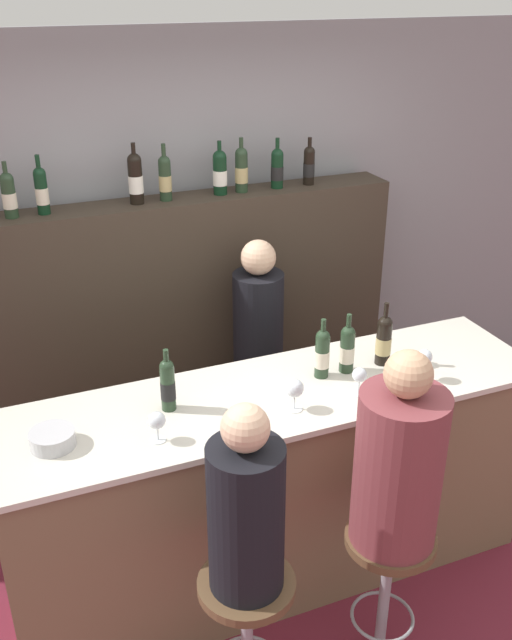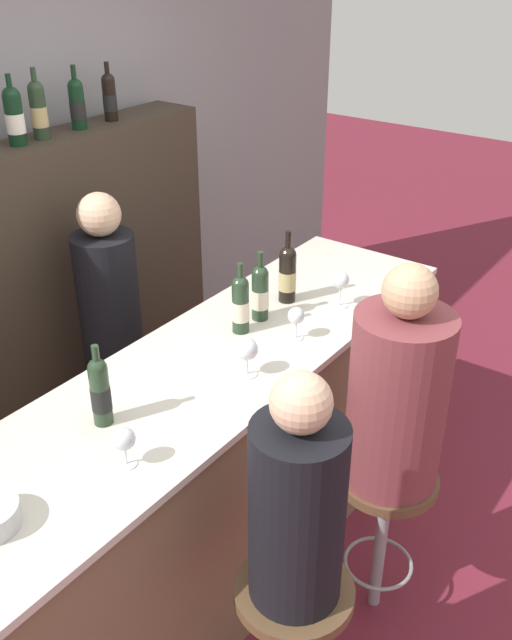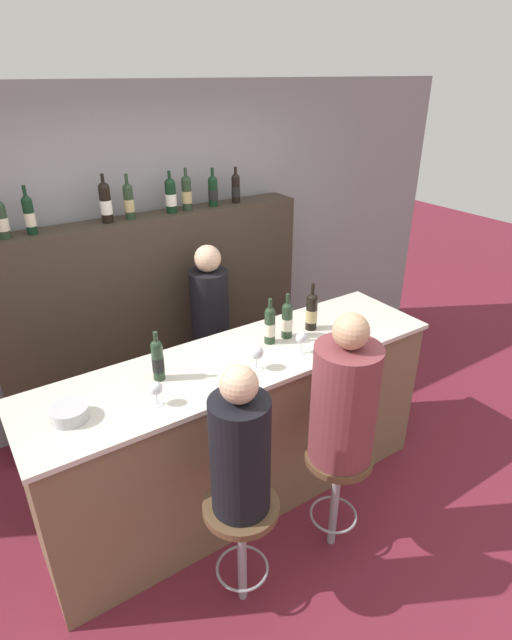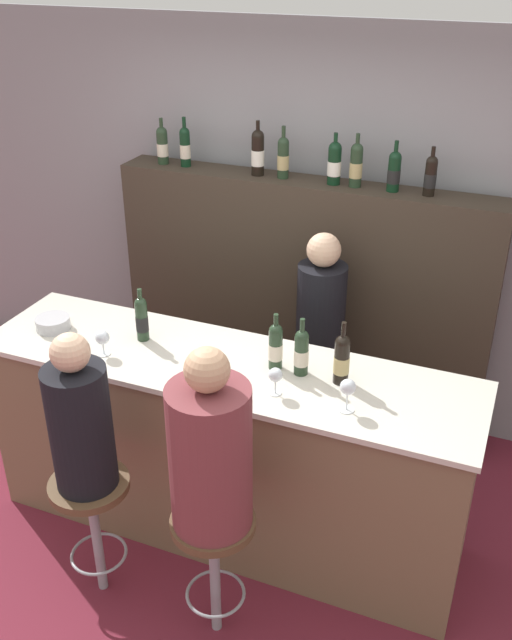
{
  "view_description": "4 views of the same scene",
  "coord_description": "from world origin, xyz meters",
  "px_view_note": "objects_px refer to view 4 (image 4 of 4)",
  "views": [
    {
      "loc": [
        -1.16,
        -2.25,
        2.84
      ],
      "look_at": [
        -0.11,
        0.31,
        1.49
      ],
      "focal_mm": 40.0,
      "sensor_mm": 36.0,
      "label": 1
    },
    {
      "loc": [
        -1.75,
        -1.16,
        2.55
      ],
      "look_at": [
        0.15,
        0.23,
        1.24
      ],
      "focal_mm": 40.0,
      "sensor_mm": 36.0,
      "label": 2
    },
    {
      "loc": [
        -1.36,
        -1.89,
        2.65
      ],
      "look_at": [
        0.09,
        0.29,
        1.34
      ],
      "focal_mm": 28.0,
      "sensor_mm": 36.0,
      "label": 3
    },
    {
      "loc": [
        1.32,
        -2.46,
        3.0
      ],
      "look_at": [
        0.17,
        0.33,
        1.37
      ],
      "focal_mm": 40.0,
      "sensor_mm": 36.0,
      "label": 4
    }
  ],
  "objects_px": {
    "wine_bottle_backbar_3": "(283,157)",
    "wine_bottle_backbar_4": "(334,163)",
    "wine_glass_1": "(212,361)",
    "guest_seated_left": "(80,422)",
    "wine_bottle_backbar_1": "(185,146)",
    "guest_seated_right": "(210,452)",
    "wine_glass_0": "(102,338)",
    "bar_stool_left": "(92,506)",
    "bar_stool_right": "(214,544)",
    "wine_bottle_counter_1": "(276,346)",
    "wine_bottle_counter_2": "(301,352)",
    "wine_bottle_counter_3": "(342,359)",
    "wine_bottle_backbar_2": "(258,152)",
    "wine_glass_3": "(348,388)",
    "wine_bottle_backbar_7": "(431,175)",
    "wine_bottle_backbar_6": "(394,171)",
    "wine_glass_2": "(275,376)",
    "wine_bottle_counter_0": "(142,318)",
    "metal_bowl": "(53,323)",
    "wine_bottle_backbar_0": "(162,145)",
    "wine_bottle_backbar_5": "(356,165)",
    "bartender": "(319,357)"
  },
  "relations": [
    {
      "from": "wine_bottle_backbar_7",
      "to": "metal_bowl",
      "type": "height_order",
      "value": "wine_bottle_backbar_7"
    },
    {
      "from": "wine_bottle_backbar_1",
      "to": "wine_bottle_backbar_2",
      "type": "bearing_deg",
      "value": 0.0
    },
    {
      "from": "wine_bottle_counter_2",
      "to": "wine_bottle_backbar_6",
      "type": "relative_size",
      "value": 1.03
    },
    {
      "from": "wine_bottle_counter_2",
      "to": "bar_stool_right",
      "type": "distance_m",
      "value": 0.99
    },
    {
      "from": "wine_bottle_backbar_4",
      "to": "wine_bottle_backbar_0",
      "type": "bearing_deg",
      "value": -180.0
    },
    {
      "from": "wine_bottle_backbar_4",
      "to": "metal_bowl",
      "type": "xyz_separation_m",
      "value": [
        -1.19,
        -1.26,
        -0.69
      ]
    },
    {
      "from": "wine_glass_0",
      "to": "metal_bowl",
      "type": "bearing_deg",
      "value": 162.65
    },
    {
      "from": "wine_bottle_counter_2",
      "to": "wine_bottle_counter_3",
      "type": "xyz_separation_m",
      "value": [
        0.2,
        0.0,
        0.01
      ]
    },
    {
      "from": "wine_bottle_backbar_4",
      "to": "wine_glass_1",
      "type": "height_order",
      "value": "wine_bottle_backbar_4"
    },
    {
      "from": "wine_bottle_backbar_1",
      "to": "guest_seated_right",
      "type": "bearing_deg",
      "value": -60.8
    },
    {
      "from": "wine_bottle_backbar_3",
      "to": "wine_glass_1",
      "type": "distance_m",
      "value": 1.53
    },
    {
      "from": "wine_bottle_backbar_0",
      "to": "wine_bottle_backbar_7",
      "type": "relative_size",
      "value": 1.04
    },
    {
      "from": "bar_stool_right",
      "to": "wine_bottle_backbar_4",
      "type": "bearing_deg",
      "value": 91.95
    },
    {
      "from": "wine_bottle_counter_3",
      "to": "bar_stool_left",
      "type": "xyz_separation_m",
      "value": [
        -1.01,
        -0.72,
        -0.67
      ]
    },
    {
      "from": "wine_bottle_backbar_7",
      "to": "wine_glass_0",
      "type": "relative_size",
      "value": 2.07
    },
    {
      "from": "wine_bottle_backbar_5",
      "to": "wine_bottle_backbar_6",
      "type": "height_order",
      "value": "wine_bottle_backbar_5"
    },
    {
      "from": "bartender",
      "to": "wine_bottle_counter_2",
      "type": "bearing_deg",
      "value": -79.69
    },
    {
      "from": "bar_stool_left",
      "to": "bar_stool_right",
      "type": "xyz_separation_m",
      "value": [
        0.66,
        0.0,
        0.0
      ]
    },
    {
      "from": "wine_bottle_counter_1",
      "to": "wine_glass_0",
      "type": "relative_size",
      "value": 2.23
    },
    {
      "from": "wine_bottle_counter_0",
      "to": "wine_glass_1",
      "type": "distance_m",
      "value": 0.56
    },
    {
      "from": "guest_seated_right",
      "to": "wine_bottle_counter_3",
      "type": "bearing_deg",
      "value": 63.55
    },
    {
      "from": "wine_bottle_backbar_0",
      "to": "wine_glass_1",
      "type": "distance_m",
      "value": 1.81
    },
    {
      "from": "wine_bottle_backbar_4",
      "to": "wine_glass_3",
      "type": "relative_size",
      "value": 1.89
    },
    {
      "from": "wine_bottle_backbar_1",
      "to": "wine_glass_3",
      "type": "distance_m",
      "value": 2.13
    },
    {
      "from": "wine_glass_3",
      "to": "bartender",
      "type": "height_order",
      "value": "bartender"
    },
    {
      "from": "wine_bottle_counter_2",
      "to": "wine_glass_3",
      "type": "bearing_deg",
      "value": -36.04
    },
    {
      "from": "wine_bottle_backbar_7",
      "to": "guest_seated_right",
      "type": "height_order",
      "value": "wine_bottle_backbar_7"
    },
    {
      "from": "wine_bottle_counter_0",
      "to": "wine_bottle_backbar_6",
      "type": "xyz_separation_m",
      "value": [
        1.03,
        1.17,
        0.59
      ]
    },
    {
      "from": "wine_bottle_counter_0",
      "to": "wine_bottle_backbar_7",
      "type": "bearing_deg",
      "value": 43.33
    },
    {
      "from": "wine_bottle_backbar_7",
      "to": "wine_glass_0",
      "type": "xyz_separation_m",
      "value": [
        -1.35,
        -1.39,
        -0.62
      ]
    },
    {
      "from": "wine_bottle_backbar_0",
      "to": "wine_glass_2",
      "type": "distance_m",
      "value": 2.01
    },
    {
      "from": "wine_bottle_backbar_5",
      "to": "wine_glass_0",
      "type": "height_order",
      "value": "wine_bottle_backbar_5"
    },
    {
      "from": "wine_bottle_backbar_2",
      "to": "bar_stool_right",
      "type": "distance_m",
      "value": 2.35
    },
    {
      "from": "wine_bottle_backbar_2",
      "to": "guest_seated_left",
      "type": "distance_m",
      "value": 2.04
    },
    {
      "from": "wine_bottle_backbar_7",
      "to": "wine_bottle_backbar_4",
      "type": "bearing_deg",
      "value": 180.0
    },
    {
      "from": "wine_glass_1",
      "to": "guest_seated_left",
      "type": "xyz_separation_m",
      "value": [
        -0.43,
        -0.5,
        -0.14
      ]
    },
    {
      "from": "wine_glass_2",
      "to": "wine_bottle_counter_1",
      "type": "bearing_deg",
      "value": 110.88
    },
    {
      "from": "wine_bottle_counter_1",
      "to": "wine_glass_0",
      "type": "height_order",
      "value": "wine_bottle_counter_1"
    },
    {
      "from": "wine_glass_0",
      "to": "wine_bottle_backbar_4",
      "type": "bearing_deg",
      "value": 60.49
    },
    {
      "from": "wine_bottle_counter_2",
      "to": "bar_stool_left",
      "type": "xyz_separation_m",
      "value": [
        -0.81,
        -0.72,
        -0.66
      ]
    },
    {
      "from": "wine_bottle_backbar_3",
      "to": "wine_bottle_backbar_4",
      "type": "xyz_separation_m",
      "value": [
        0.32,
        -0.0,
        -0.0
      ]
    },
    {
      "from": "wine_bottle_backbar_2",
      "to": "wine_bottle_backbar_4",
      "type": "distance_m",
      "value": 0.49
    },
    {
      "from": "wine_bottle_counter_0",
      "to": "wine_glass_3",
      "type": "xyz_separation_m",
      "value": [
        1.19,
        -0.21,
        -0.01
      ]
    },
    {
      "from": "wine_bottle_backbar_6",
      "to": "wine_glass_2",
      "type": "distance_m",
      "value": 1.53
    },
    {
      "from": "wine_bottle_counter_0",
      "to": "wine_bottle_backbar_1",
      "type": "distance_m",
      "value": 1.35
    },
    {
      "from": "wine_bottle_backbar_7",
      "to": "wine_glass_3",
      "type": "relative_size",
      "value": 1.73
    },
    {
      "from": "wine_bottle_backbar_2",
      "to": "wine_glass_0",
      "type": "relative_size",
      "value": 2.46
    },
    {
      "from": "wine_bottle_backbar_0",
      "to": "wine_bottle_backbar_5",
      "type": "relative_size",
      "value": 0.94
    },
    {
      "from": "wine_bottle_counter_0",
      "to": "wine_glass_1",
      "type": "relative_size",
      "value": 1.98
    },
    {
      "from": "wine_bottle_counter_2",
      "to": "wine_bottle_counter_3",
      "type": "distance_m",
      "value": 0.2
    }
  ]
}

